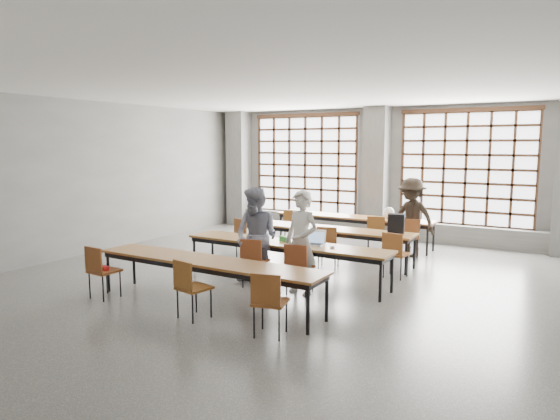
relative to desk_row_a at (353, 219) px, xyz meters
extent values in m
plane|color=#484846|center=(0.11, -3.91, -0.66)|extent=(11.00, 11.00, 0.00)
plane|color=silver|center=(0.11, -3.91, 2.84)|extent=(11.00, 11.00, 0.00)
plane|color=#5A5A57|center=(0.11, 1.59, 1.09)|extent=(10.00, 0.00, 10.00)
plane|color=#5A5A57|center=(-4.89, -3.91, 1.09)|extent=(0.00, 11.00, 11.00)
cube|color=#4F4F4D|center=(-4.39, 1.31, 1.09)|extent=(0.60, 0.55, 3.50)
cube|color=#4F4F4D|center=(0.11, 1.31, 1.09)|extent=(0.60, 0.55, 3.50)
cube|color=white|center=(-2.14, 1.57, 1.24)|extent=(3.20, 0.02, 2.80)
cube|color=black|center=(-2.14, 1.49, 1.24)|extent=(3.20, 0.05, 2.80)
cube|color=black|center=(-2.14, 1.49, -0.21)|extent=(3.32, 0.07, 0.10)
cube|color=black|center=(-2.14, 1.49, 2.69)|extent=(3.32, 0.07, 0.10)
cube|color=white|center=(2.36, 1.57, 1.24)|extent=(3.20, 0.02, 2.80)
cube|color=black|center=(2.36, 1.49, 1.24)|extent=(3.20, 0.05, 2.80)
cube|color=black|center=(2.36, 1.49, -0.21)|extent=(3.32, 0.07, 0.10)
cube|color=black|center=(2.36, 1.49, 2.69)|extent=(3.32, 0.07, 0.10)
cube|color=#4F4F4D|center=(0.11, 1.39, -0.41)|extent=(9.80, 0.35, 0.50)
cube|color=brown|center=(0.00, 0.00, 0.05)|extent=(4.00, 0.70, 0.04)
cube|color=black|center=(0.00, 0.00, -0.01)|extent=(3.90, 0.64, 0.08)
cylinder|color=black|center=(-1.92, -0.29, -0.32)|extent=(0.05, 0.05, 0.69)
cylinder|color=black|center=(-1.92, 0.29, -0.32)|extent=(0.05, 0.05, 0.69)
cylinder|color=black|center=(1.92, -0.29, -0.32)|extent=(0.05, 0.05, 0.69)
cylinder|color=black|center=(1.92, 0.29, -0.32)|extent=(0.05, 0.05, 0.69)
cube|color=brown|center=(0.08, -1.90, 0.05)|extent=(4.00, 0.70, 0.04)
cube|color=black|center=(0.08, -1.90, -0.01)|extent=(3.90, 0.64, 0.08)
cylinder|color=black|center=(-1.84, -2.19, -0.32)|extent=(0.05, 0.05, 0.69)
cylinder|color=black|center=(-1.84, -1.61, -0.32)|extent=(0.05, 0.05, 0.69)
cylinder|color=black|center=(2.00, -2.19, -0.32)|extent=(0.05, 0.05, 0.69)
cylinder|color=black|center=(2.00, -1.61, -0.32)|extent=(0.05, 0.05, 0.69)
cube|color=brown|center=(0.21, -3.75, 0.05)|extent=(4.00, 0.70, 0.04)
cube|color=black|center=(0.21, -3.75, -0.01)|extent=(3.90, 0.64, 0.08)
cylinder|color=black|center=(-1.71, -4.04, -0.32)|extent=(0.05, 0.05, 0.69)
cylinder|color=black|center=(-1.71, -3.46, -0.32)|extent=(0.05, 0.05, 0.69)
cylinder|color=black|center=(2.13, -4.04, -0.32)|extent=(0.05, 0.05, 0.69)
cylinder|color=black|center=(2.13, -3.46, -0.32)|extent=(0.05, 0.05, 0.69)
cube|color=brown|center=(-0.15, -5.57, 0.05)|extent=(4.00, 0.70, 0.04)
cube|color=black|center=(-0.15, -5.57, -0.01)|extent=(3.90, 0.64, 0.08)
cylinder|color=black|center=(-2.07, -5.86, -0.32)|extent=(0.05, 0.05, 0.69)
cylinder|color=black|center=(-2.07, -5.28, -0.32)|extent=(0.05, 0.05, 0.69)
cylinder|color=black|center=(1.77, -5.86, -0.32)|extent=(0.05, 0.05, 0.69)
cylinder|color=black|center=(1.77, -5.28, -0.32)|extent=(0.05, 0.05, 0.69)
cube|color=brown|center=(-1.40, -0.55, -0.21)|extent=(0.50, 0.50, 0.04)
cube|color=brown|center=(-1.36, -0.75, 0.02)|extent=(0.40, 0.12, 0.40)
cylinder|color=black|center=(-1.40, -0.55, -0.44)|extent=(0.02, 0.02, 0.45)
cube|color=brown|center=(0.80, -0.55, -0.21)|extent=(0.53, 0.53, 0.04)
cube|color=brown|center=(0.86, -0.74, 0.02)|extent=(0.39, 0.15, 0.40)
cylinder|color=black|center=(0.80, -0.55, -0.44)|extent=(0.02, 0.02, 0.45)
cube|color=brown|center=(1.60, -0.55, -0.21)|extent=(0.51, 0.51, 0.04)
cube|color=brown|center=(1.65, -0.74, 0.02)|extent=(0.39, 0.13, 0.40)
cylinder|color=black|center=(1.60, -0.55, -0.44)|extent=(0.02, 0.02, 0.45)
cube|color=brown|center=(-1.52, -2.45, -0.21)|extent=(0.51, 0.51, 0.04)
cube|color=brown|center=(-1.57, -2.64, 0.02)|extent=(0.39, 0.13, 0.40)
cylinder|color=black|center=(-1.52, -2.45, -0.44)|extent=(0.02, 0.02, 0.45)
cube|color=brown|center=(0.48, -2.45, -0.21)|extent=(0.51, 0.51, 0.04)
cube|color=brown|center=(0.52, -2.64, 0.02)|extent=(0.40, 0.12, 0.40)
cylinder|color=black|center=(0.48, -2.45, -0.44)|extent=(0.02, 0.02, 0.45)
cube|color=brown|center=(1.88, -2.45, -0.21)|extent=(0.45, 0.45, 0.04)
cube|color=brown|center=(1.86, -2.65, 0.02)|extent=(0.40, 0.05, 0.40)
cylinder|color=black|center=(1.88, -2.45, -0.44)|extent=(0.02, 0.02, 0.45)
cube|color=brown|center=(-0.09, -4.30, -0.21)|extent=(0.49, 0.49, 0.04)
cube|color=brown|center=(-0.05, -4.50, 0.02)|extent=(0.40, 0.11, 0.40)
cylinder|color=black|center=(-0.09, -4.30, -0.44)|extent=(0.02, 0.02, 0.45)
cube|color=brown|center=(0.81, -4.30, -0.21)|extent=(0.46, 0.46, 0.04)
cube|color=brown|center=(0.83, -4.50, 0.02)|extent=(0.40, 0.07, 0.40)
cylinder|color=black|center=(0.81, -4.30, -0.44)|extent=(0.02, 0.02, 0.45)
cube|color=brown|center=(-1.85, -6.12, -0.21)|extent=(0.44, 0.44, 0.04)
cube|color=brown|center=(-1.86, -6.32, 0.02)|extent=(0.40, 0.05, 0.40)
cylinder|color=black|center=(-1.85, -6.12, -0.44)|extent=(0.02, 0.02, 0.45)
cube|color=brown|center=(0.05, -6.12, -0.21)|extent=(0.49, 0.49, 0.04)
cube|color=brown|center=(0.01, -6.32, 0.02)|extent=(0.40, 0.11, 0.40)
cylinder|color=black|center=(0.05, -6.12, -0.44)|extent=(0.02, 0.02, 0.45)
cube|color=brown|center=(1.35, -6.12, -0.21)|extent=(0.51, 0.51, 0.04)
cube|color=brown|center=(1.40, -6.32, 0.02)|extent=(0.40, 0.12, 0.40)
cylinder|color=black|center=(1.35, -6.12, -0.44)|extent=(0.02, 0.02, 0.45)
imported|color=silver|center=(0.81, -4.25, 0.21)|extent=(0.71, 0.54, 1.76)
imported|color=#171E47|center=(-0.09, -4.25, 0.22)|extent=(0.92, 0.75, 1.77)
imported|color=black|center=(1.60, -0.50, 0.22)|extent=(1.27, 0.92, 1.77)
cube|color=#B2B1B6|center=(0.76, -3.70, 0.08)|extent=(0.39, 0.30, 0.02)
cube|color=black|center=(0.76, -3.71, 0.09)|extent=(0.32, 0.22, 0.00)
cube|color=#B2B1B6|center=(0.74, -3.56, 0.20)|extent=(0.37, 0.11, 0.26)
cube|color=#85B2E7|center=(0.75, -3.57, 0.17)|extent=(0.31, 0.09, 0.21)
cube|color=silver|center=(1.35, 0.05, 0.08)|extent=(0.42, 0.35, 0.02)
cube|color=black|center=(1.35, 0.04, 0.09)|extent=(0.34, 0.25, 0.00)
cube|color=silver|center=(1.31, 0.18, 0.20)|extent=(0.36, 0.16, 0.26)
cube|color=#82ADE0|center=(1.32, 0.17, 0.17)|extent=(0.31, 0.13, 0.21)
ellipsoid|color=silver|center=(1.16, -3.77, 0.08)|extent=(0.12, 0.10, 0.04)
cube|color=#2E8E30|center=(0.16, -3.67, 0.11)|extent=(0.27, 0.18, 0.09)
cube|color=black|center=(0.39, -3.85, 0.07)|extent=(0.14, 0.11, 0.01)
cube|color=white|center=(-0.52, -1.85, 0.07)|extent=(0.30, 0.22, 0.00)
cube|color=white|center=(-0.22, -1.95, 0.07)|extent=(0.31, 0.22, 0.00)
cube|color=silver|center=(0.18, -1.90, 0.07)|extent=(0.34, 0.28, 0.00)
cube|color=black|center=(1.68, -1.85, 0.27)|extent=(0.36, 0.27, 0.40)
ellipsoid|color=white|center=(0.90, 0.05, 0.21)|extent=(0.29, 0.25, 0.29)
cube|color=#B21517|center=(-1.85, -6.12, -0.16)|extent=(0.21, 0.14, 0.06)
camera|label=1|loc=(4.68, -11.52, 1.85)|focal=32.00mm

